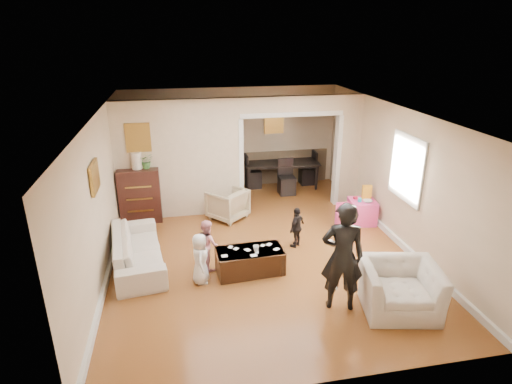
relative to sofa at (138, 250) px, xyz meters
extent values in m
plane|color=#9A5B27|center=(2.23, 0.28, -0.30)|extent=(7.00, 7.00, 0.00)
cube|color=beige|center=(0.85, 2.08, 1.00)|extent=(2.75, 0.18, 2.60)
cube|color=beige|center=(4.70, 2.08, 1.00)|extent=(0.55, 0.18, 2.60)
cube|color=beige|center=(3.33, 2.08, 2.12)|extent=(2.22, 0.18, 0.35)
cube|color=white|center=(4.96, -0.12, 1.25)|extent=(0.03, 0.95, 1.10)
cube|color=brown|center=(0.03, 1.98, 1.55)|extent=(0.45, 0.03, 0.55)
cube|color=brown|center=(-0.48, -0.32, 1.50)|extent=(0.03, 0.55, 0.40)
cube|color=brown|center=(3.33, 3.72, 1.40)|extent=(0.45, 0.03, 0.55)
imported|color=beige|center=(0.00, 0.00, 0.00)|extent=(1.06, 2.15, 0.60)
imported|color=tan|center=(1.82, 1.69, 0.04)|extent=(1.03, 1.04, 0.68)
imported|color=beige|center=(3.91, -2.06, 0.06)|extent=(1.27, 1.17, 0.72)
cube|color=#361510|center=(-0.04, 1.95, 0.29)|extent=(0.87, 0.49, 1.19)
cylinder|color=beige|center=(-0.04, 1.95, 1.07)|extent=(0.22, 0.22, 0.36)
imported|color=#3F6F31|center=(0.16, 1.95, 1.05)|extent=(0.29, 0.26, 0.33)
cube|color=#371D11|center=(1.91, -0.62, -0.09)|extent=(1.17, 0.65, 0.42)
imported|color=silver|center=(2.01, -0.67, 0.17)|extent=(0.11, 0.11, 0.10)
cube|color=#E93D8C|center=(4.65, 0.91, -0.04)|extent=(0.61, 0.61, 0.52)
cube|color=yellow|center=(4.77, 1.01, 0.37)|extent=(0.21, 0.10, 0.30)
cylinder|color=#26BCC1|center=(4.55, 0.86, 0.26)|extent=(0.08, 0.08, 0.08)
cube|color=red|center=(4.53, 1.03, 0.24)|extent=(0.09, 0.08, 0.05)
imported|color=beige|center=(4.70, 0.79, 0.24)|extent=(0.22, 0.22, 0.05)
imported|color=black|center=(3.49, 3.54, 0.04)|extent=(2.07, 1.29, 0.69)
imported|color=black|center=(3.06, -1.84, 0.55)|extent=(0.71, 0.56, 1.71)
imported|color=white|center=(1.06, -0.77, 0.14)|extent=(0.32, 0.45, 0.87)
imported|color=pink|center=(1.21, -0.32, 0.15)|extent=(0.49, 0.54, 0.90)
imported|color=black|center=(2.96, 0.13, 0.10)|extent=(0.48, 0.47, 0.81)
cube|color=white|center=(1.68, -0.53, 0.12)|extent=(0.12, 0.11, 0.00)
cube|color=white|center=(2.36, -0.67, 0.12)|extent=(0.12, 0.12, 0.00)
cube|color=white|center=(1.46, -0.74, 0.12)|extent=(0.11, 0.09, 0.00)
cube|color=white|center=(2.16, -0.50, 0.12)|extent=(0.10, 0.10, 0.00)
cube|color=white|center=(1.60, -0.44, 0.12)|extent=(0.11, 0.11, 0.00)
cube|color=white|center=(2.01, -0.72, 0.12)|extent=(0.07, 0.09, 0.00)
cube|color=white|center=(1.87, -0.60, 0.12)|extent=(0.12, 0.13, 0.00)
cube|color=white|center=(2.28, -0.48, 0.12)|extent=(0.13, 0.13, 0.00)
cube|color=white|center=(1.94, -0.81, 0.12)|extent=(0.12, 0.10, 0.00)
camera|label=1|loc=(0.81, -6.90, 3.64)|focal=29.69mm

